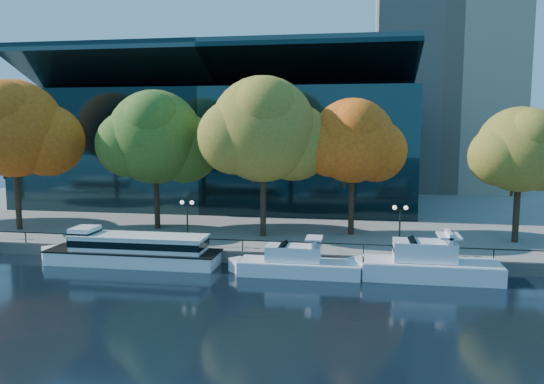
% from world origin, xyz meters
% --- Properties ---
extents(ground, '(160.00, 160.00, 0.00)m').
position_xyz_m(ground, '(0.00, 0.00, 0.00)').
color(ground, black).
rests_on(ground, ground).
extents(promenade, '(90.00, 67.08, 1.00)m').
position_xyz_m(promenade, '(0.00, 36.38, 0.50)').
color(promenade, slate).
rests_on(promenade, ground).
extents(railing, '(88.20, 0.08, 0.99)m').
position_xyz_m(railing, '(0.00, 3.25, 1.94)').
color(railing, black).
rests_on(railing, promenade).
extents(convention_building, '(50.00, 24.57, 21.43)m').
position_xyz_m(convention_building, '(-4.00, 31.79, 8.51)').
color(convention_building, black).
rests_on(convention_building, ground).
extents(tour_boat, '(15.86, 3.54, 3.01)m').
position_xyz_m(tour_boat, '(-4.29, 1.40, 1.28)').
color(tour_boat, white).
rests_on(tour_boat, ground).
extents(cruiser_near, '(10.38, 2.67, 3.01)m').
position_xyz_m(cruiser_near, '(9.70, 0.40, 0.93)').
color(cruiser_near, white).
rests_on(cruiser_near, ground).
extents(cruiser_far, '(11.36, 3.15, 3.71)m').
position_xyz_m(cruiser_far, '(19.50, 0.84, 1.18)').
color(cruiser_far, white).
rests_on(cruiser_far, ground).
extents(tree_1, '(12.20, 10.01, 15.10)m').
position_xyz_m(tree_1, '(-19.37, 8.87, 11.01)').
color(tree_1, black).
rests_on(tree_1, promenade).
extents(tree_2, '(11.82, 9.69, 14.08)m').
position_xyz_m(tree_2, '(-5.64, 11.62, 10.15)').
color(tree_2, black).
rests_on(tree_2, promenade).
extents(tree_3, '(12.39, 10.16, 15.12)m').
position_xyz_m(tree_3, '(5.77, 9.67, 10.95)').
color(tree_3, black).
rests_on(tree_3, promenade).
extents(tree_4, '(10.10, 8.28, 13.11)m').
position_xyz_m(tree_4, '(14.01, 11.86, 9.90)').
color(tree_4, black).
rests_on(tree_4, promenade).
extents(tree_5, '(9.52, 7.81, 12.20)m').
position_xyz_m(tree_5, '(28.76, 10.77, 9.22)').
color(tree_5, black).
rests_on(tree_5, promenade).
extents(lamp_1, '(1.26, 0.36, 4.03)m').
position_xyz_m(lamp_1, '(-0.22, 4.50, 3.98)').
color(lamp_1, black).
rests_on(lamp_1, promenade).
extents(lamp_2, '(1.26, 0.36, 4.03)m').
position_xyz_m(lamp_2, '(17.90, 4.50, 3.98)').
color(lamp_2, black).
rests_on(lamp_2, promenade).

